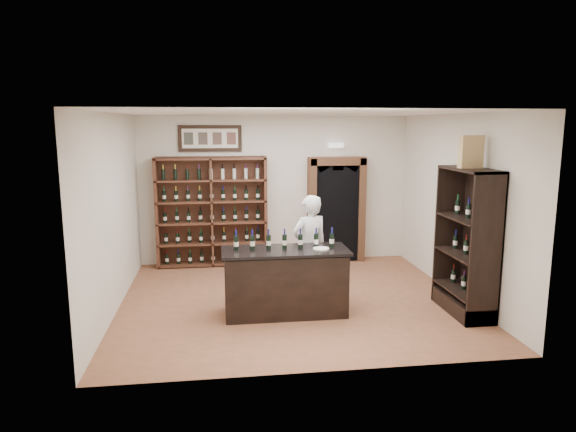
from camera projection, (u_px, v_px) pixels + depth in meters
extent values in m
plane|color=#98573D|center=(293.00, 300.00, 8.39)|extent=(5.50, 5.50, 0.00)
plane|color=white|center=(293.00, 113.00, 7.86)|extent=(5.50, 5.50, 0.00)
cube|color=silver|center=(275.00, 190.00, 10.56)|extent=(5.50, 0.04, 3.00)
cube|color=silver|center=(113.00, 213.00, 7.75)|extent=(0.04, 5.00, 3.00)
cube|color=silver|center=(457.00, 206.00, 8.49)|extent=(0.04, 5.00, 3.00)
cube|color=#50291B|center=(212.00, 210.00, 10.43)|extent=(2.20, 0.02, 2.20)
cube|color=#50291B|center=(157.00, 213.00, 10.11)|extent=(0.06, 0.38, 2.20)
cube|color=#50291B|center=(265.00, 211.00, 10.39)|extent=(0.06, 0.38, 2.20)
cube|color=#50291B|center=(212.00, 212.00, 10.25)|extent=(0.04, 0.38, 2.20)
cube|color=#50291B|center=(213.00, 263.00, 10.44)|extent=(2.18, 0.38, 0.04)
cube|color=#50291B|center=(213.00, 243.00, 10.36)|extent=(2.18, 0.38, 0.04)
cube|color=#50291B|center=(212.00, 222.00, 10.29)|extent=(2.18, 0.38, 0.03)
cube|color=#50291B|center=(212.00, 201.00, 10.21)|extent=(2.18, 0.38, 0.04)
cube|color=#50291B|center=(211.00, 180.00, 10.14)|extent=(2.18, 0.38, 0.04)
cube|color=#50291B|center=(210.00, 159.00, 10.06)|extent=(2.18, 0.38, 0.04)
cube|color=black|center=(210.00, 138.00, 10.17)|extent=(1.25, 0.04, 0.52)
cube|color=black|center=(336.00, 211.00, 10.64)|extent=(0.97, 0.29, 2.05)
cube|color=#945B39|center=(312.00, 211.00, 10.55)|extent=(0.14, 0.35, 2.15)
cube|color=#945B39|center=(360.00, 209.00, 10.69)|extent=(0.14, 0.35, 2.15)
cube|color=#945B39|center=(337.00, 161.00, 10.44)|extent=(1.15, 0.35, 0.16)
cube|color=white|center=(336.00, 145.00, 10.49)|extent=(0.30, 0.10, 0.10)
cube|color=black|center=(285.00, 284.00, 7.69)|extent=(1.80, 0.70, 0.94)
cube|color=black|center=(285.00, 251.00, 7.60)|extent=(1.88, 0.78, 0.04)
cylinder|color=black|center=(236.00, 243.00, 7.55)|extent=(0.07, 0.07, 0.21)
cylinder|color=silver|center=(236.00, 244.00, 7.55)|extent=(0.07, 0.07, 0.07)
cylinder|color=navy|center=(236.00, 233.00, 7.52)|extent=(0.03, 0.03, 0.09)
cylinder|color=black|center=(252.00, 242.00, 7.58)|extent=(0.07, 0.07, 0.21)
cylinder|color=silver|center=(252.00, 243.00, 7.58)|extent=(0.07, 0.07, 0.07)
cylinder|color=navy|center=(252.00, 233.00, 7.56)|extent=(0.03, 0.03, 0.09)
cylinder|color=black|center=(269.00, 242.00, 7.61)|extent=(0.07, 0.07, 0.21)
cylinder|color=silver|center=(269.00, 243.00, 7.62)|extent=(0.07, 0.07, 0.07)
cylinder|color=navy|center=(268.00, 232.00, 7.59)|extent=(0.03, 0.03, 0.09)
cylinder|color=black|center=(285.00, 241.00, 7.65)|extent=(0.07, 0.07, 0.21)
cylinder|color=silver|center=(285.00, 242.00, 7.65)|extent=(0.07, 0.07, 0.07)
cylinder|color=navy|center=(285.00, 232.00, 7.62)|extent=(0.03, 0.03, 0.09)
cylinder|color=black|center=(300.00, 241.00, 7.68)|extent=(0.07, 0.07, 0.21)
cylinder|color=silver|center=(300.00, 242.00, 7.68)|extent=(0.07, 0.07, 0.07)
cylinder|color=navy|center=(300.00, 231.00, 7.65)|extent=(0.03, 0.03, 0.09)
cylinder|color=black|center=(316.00, 241.00, 7.71)|extent=(0.07, 0.07, 0.21)
cylinder|color=silver|center=(316.00, 241.00, 7.71)|extent=(0.07, 0.07, 0.07)
cylinder|color=navy|center=(316.00, 231.00, 7.68)|extent=(0.03, 0.03, 0.09)
cylinder|color=black|center=(332.00, 240.00, 7.74)|extent=(0.07, 0.07, 0.21)
cylinder|color=silver|center=(332.00, 241.00, 7.74)|extent=(0.07, 0.07, 0.07)
cylinder|color=navy|center=(332.00, 230.00, 7.72)|extent=(0.03, 0.03, 0.09)
cube|color=black|center=(481.00, 241.00, 7.68)|extent=(0.02, 1.20, 2.20)
cube|color=black|center=(486.00, 251.00, 7.08)|extent=(0.48, 0.04, 2.20)
cube|color=black|center=(449.00, 234.00, 8.21)|extent=(0.48, 0.04, 2.20)
cube|color=black|center=(471.00, 169.00, 7.46)|extent=(0.48, 1.20, 0.04)
cube|color=black|center=(462.00, 304.00, 7.82)|extent=(0.48, 1.20, 0.24)
cube|color=black|center=(463.00, 290.00, 7.78)|extent=(0.48, 1.16, 0.03)
cube|color=black|center=(466.00, 255.00, 7.68)|extent=(0.48, 1.16, 0.03)
cube|color=black|center=(468.00, 219.00, 7.58)|extent=(0.48, 1.16, 0.03)
imported|color=silver|center=(310.00, 247.00, 8.33)|extent=(0.73, 0.59, 1.72)
cylinder|color=silver|center=(321.00, 249.00, 7.60)|extent=(0.24, 0.24, 0.02)
cube|color=tan|center=(471.00, 152.00, 7.41)|extent=(0.34, 0.14, 0.47)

